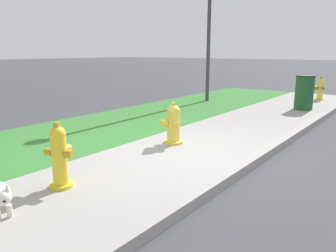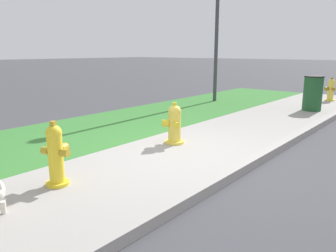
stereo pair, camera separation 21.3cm
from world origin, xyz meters
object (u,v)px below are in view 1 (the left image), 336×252
(fire_hydrant_mid_block, at_px, (60,157))
(small_white_dog, at_px, (1,195))
(fire_hydrant_at_driveway, at_px, (173,124))
(fire_hydrant_near_corner, at_px, (320,89))
(trash_bin, at_px, (304,93))

(fire_hydrant_mid_block, relative_size, small_white_dog, 1.59)
(fire_hydrant_mid_block, relative_size, fire_hydrant_at_driveway, 1.09)
(fire_hydrant_near_corner, bearing_deg, trash_bin, 140.09)
(fire_hydrant_near_corner, height_order, fire_hydrant_at_driveway, fire_hydrant_near_corner)
(fire_hydrant_near_corner, xyz_separation_m, fire_hydrant_at_driveway, (-6.93, 0.71, -0.02))
(fire_hydrant_at_driveway, bearing_deg, trash_bin, -58.77)
(fire_hydrant_near_corner, height_order, trash_bin, trash_bin)
(fire_hydrant_at_driveway, xyz_separation_m, trash_bin, (4.76, -0.80, 0.12))
(fire_hydrant_mid_block, distance_m, fire_hydrant_near_corner, 9.20)
(small_white_dog, bearing_deg, fire_hydrant_mid_block, 119.68)
(fire_hydrant_near_corner, distance_m, fire_hydrant_at_driveway, 6.96)
(fire_hydrant_near_corner, height_order, small_white_dog, fire_hydrant_near_corner)
(fire_hydrant_mid_block, bearing_deg, small_white_dog, -99.51)
(fire_hydrant_mid_block, relative_size, trash_bin, 0.84)
(trash_bin, bearing_deg, fire_hydrant_mid_block, 174.07)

